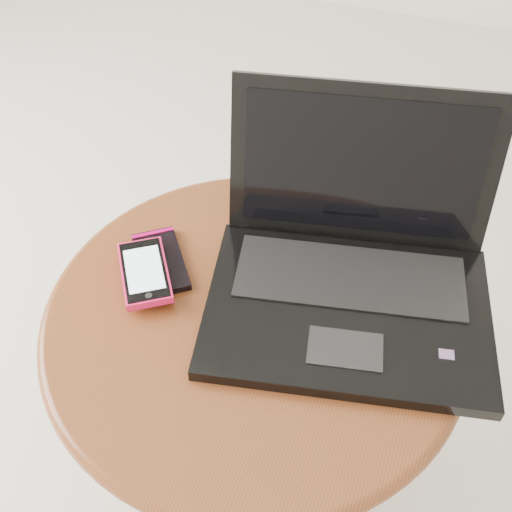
% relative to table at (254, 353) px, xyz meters
% --- Properties ---
extents(table, '(0.59, 0.59, 0.47)m').
position_rel_table_xyz_m(table, '(0.00, 0.00, 0.00)').
color(table, brown).
rests_on(table, ground).
extents(laptop, '(0.43, 0.40, 0.25)m').
position_rel_table_xyz_m(laptop, '(0.11, 0.08, 0.15)').
color(laptop, black).
rests_on(laptop, table).
extents(phone_black, '(0.13, 0.14, 0.01)m').
position_rel_table_xyz_m(phone_black, '(-0.16, 0.04, 0.11)').
color(phone_black, black).
rests_on(phone_black, table).
extents(phone_pink, '(0.12, 0.14, 0.01)m').
position_rel_table_xyz_m(phone_pink, '(-0.17, 0.00, 0.12)').
color(phone_pink, '#ED1954').
rests_on(phone_pink, phone_black).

